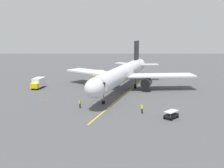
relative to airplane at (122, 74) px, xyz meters
name	(u,v)px	position (x,y,z in m)	size (l,w,h in m)	color
ground_plane	(119,88)	(0.82, -2.71, -4.00)	(220.00, 220.00, 0.00)	#4C4C4F
apron_lead_in_line	(123,96)	(0.08, 6.27, -4.00)	(0.24, 40.00, 0.01)	yellow
airplane	(122,74)	(0.00, 0.00, 0.00)	(33.19, 39.39, 11.50)	silver
ground_crew_marshaller	(80,103)	(8.45, 16.09, -3.12)	(0.43, 0.47, 1.71)	#23232D
ground_crew_wing_walker	(142,108)	(-2.81, 19.37, -3.12)	(0.46, 0.36, 1.71)	#23232D
box_truck_near_nose	(99,75)	(6.58, -14.27, -2.62)	(3.55, 5.00, 2.62)	yellow
box_truck_portside	(38,83)	(21.23, -1.64, -2.62)	(2.84, 4.90, 2.62)	yellow
baggage_cart_starboard_side	(171,115)	(-7.33, 22.12, -3.35)	(2.80, 2.86, 1.27)	black
safety_cone_nose_left	(44,101)	(16.30, 11.94, -3.73)	(0.32, 0.32, 0.55)	#F2590F
safety_cone_nose_right	(115,111)	(1.82, 18.69, -3.73)	(0.32, 0.32, 0.55)	#F2590F
safety_cone_wing_port	(53,101)	(14.46, 11.79, -3.73)	(0.32, 0.32, 0.55)	#F2590F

